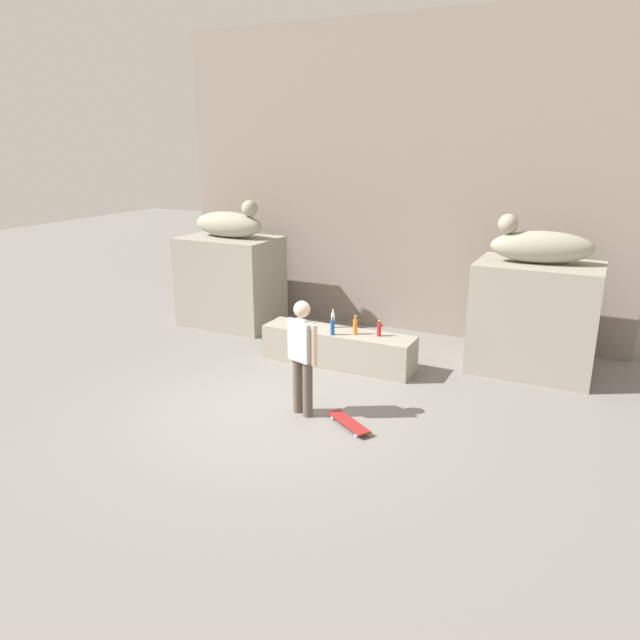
% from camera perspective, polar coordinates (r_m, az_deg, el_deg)
% --- Properties ---
extents(ground_plane, '(40.00, 40.00, 0.00)m').
position_cam_1_polar(ground_plane, '(8.81, -3.70, -8.40)').
color(ground_plane, slate).
extents(facade_wall, '(9.25, 0.60, 6.00)m').
position_cam_1_polar(facade_wall, '(12.28, 7.32, 13.20)').
color(facade_wall, gray).
rests_on(facade_wall, ground_plane).
extents(pedestal_left, '(1.96, 1.35, 1.85)m').
position_cam_1_polar(pedestal_left, '(12.61, -8.55, 3.71)').
color(pedestal_left, gray).
rests_on(pedestal_left, ground_plane).
extents(pedestal_right, '(1.96, 1.35, 1.85)m').
position_cam_1_polar(pedestal_right, '(10.49, 19.87, 0.20)').
color(pedestal_right, gray).
rests_on(pedestal_right, ground_plane).
extents(statue_reclining_left, '(1.63, 0.65, 0.78)m').
position_cam_1_polar(statue_reclining_left, '(12.37, -8.66, 9.14)').
color(statue_reclining_left, '#9F9A86').
rests_on(statue_reclining_left, pedestal_left).
extents(statue_reclining_right, '(1.68, 0.85, 0.78)m').
position_cam_1_polar(statue_reclining_right, '(10.23, 20.34, 6.71)').
color(statue_reclining_right, '#9F9A86').
rests_on(statue_reclining_right, pedestal_right).
extents(ledge_block, '(2.68, 0.64, 0.61)m').
position_cam_1_polar(ledge_block, '(10.31, 1.74, -2.67)').
color(ledge_block, gray).
rests_on(ledge_block, ground_plane).
extents(skater, '(0.52, 0.29, 1.67)m').
position_cam_1_polar(skater, '(8.26, -1.71, -3.19)').
color(skater, brown).
rests_on(skater, ground_plane).
extents(skateboard, '(0.78, 0.61, 0.08)m').
position_cam_1_polar(skateboard, '(8.23, 2.75, -9.78)').
color(skateboard, maroon).
rests_on(skateboard, ground_plane).
extents(bottle_red, '(0.07, 0.07, 0.27)m').
position_cam_1_polar(bottle_red, '(9.97, 5.69, -0.93)').
color(bottle_red, red).
rests_on(bottle_red, ledge_block).
extents(bottle_blue, '(0.07, 0.07, 0.32)m').
position_cam_1_polar(bottle_blue, '(9.97, 1.21, -0.70)').
color(bottle_blue, '#194C99').
rests_on(bottle_blue, ledge_block).
extents(bottle_orange, '(0.07, 0.07, 0.33)m').
position_cam_1_polar(bottle_orange, '(10.02, 3.40, -0.62)').
color(bottle_orange, orange).
rests_on(bottle_orange, ledge_block).
extents(bottle_clear, '(0.06, 0.06, 0.33)m').
position_cam_1_polar(bottle_clear, '(10.37, 1.25, 0.02)').
color(bottle_clear, silver).
rests_on(bottle_clear, ledge_block).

